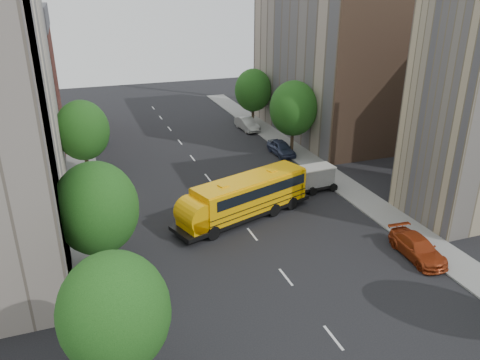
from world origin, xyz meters
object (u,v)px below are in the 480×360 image
parked_car_2 (95,136)px  street_tree_2 (83,130)px  street_tree_1 (96,208)px  parked_car_3 (418,248)px  street_tree_5 (253,90)px  parked_car_0 (133,290)px  street_tree_0 (115,313)px  parked_car_5 (247,124)px  parked_car_4 (281,148)px  school_bus (242,197)px  safari_truck (306,179)px  parked_car_1 (106,183)px  street_tree_4 (293,108)px

parked_car_2 → street_tree_2: bearing=81.5°
street_tree_1 → parked_car_3: street_tree_1 is taller
street_tree_2 → street_tree_5: 25.06m
parked_car_0 → parked_car_2: (0.00, 32.71, -0.09)m
parked_car_2 → street_tree_0: bearing=86.4°
parked_car_5 → street_tree_5: bearing=47.3°
parked_car_3 → parked_car_4: bearing=93.9°
street_tree_2 → school_bus: bearing=-49.9°
street_tree_5 → parked_car_2: bearing=-178.8°
parked_car_0 → parked_car_2: bearing=-90.5°
safari_truck → parked_car_0: safari_truck is taller
parked_car_5 → parked_car_1: bearing=-147.7°
street_tree_2 → parked_car_2: (1.40, 11.56, -4.14)m
school_bus → parked_car_3: bearing=-64.2°
school_bus → parked_car_3: 13.45m
parked_car_3 → parked_car_4: size_ratio=1.09×
street_tree_4 → safari_truck: bearing=-108.9°
street_tree_4 → parked_car_5: size_ratio=1.67×
street_tree_2 → parked_car_2: street_tree_2 is taller
street_tree_5 → parked_car_0: 39.23m
street_tree_5 → parked_car_5: (-1.56, -1.93, -3.91)m
street_tree_4 → parked_car_1: size_ratio=1.82×
street_tree_0 → parked_car_5: 43.38m
street_tree_1 → parked_car_0: bearing=-66.0°
street_tree_0 → parked_car_2: size_ratio=1.50×
street_tree_5 → parked_car_2: 20.99m
parked_car_3 → parked_car_1: bearing=139.0°
parked_car_0 → parked_car_5: bearing=-121.9°
parked_car_3 → parked_car_5: (-0.16, 32.91, 0.07)m
street_tree_4 → parked_car_5: street_tree_4 is taller
parked_car_0 → parked_car_3: bearing=174.5°
street_tree_1 → school_bus: size_ratio=0.63×
parked_car_2 → parked_car_5: 19.10m
street_tree_1 → safari_truck: bearing=22.8°
street_tree_5 → parked_car_1: size_ratio=1.68×
parked_car_3 → parked_car_4: 22.62m
parked_car_0 → parked_car_3: parked_car_0 is taller
safari_truck → parked_car_2: safari_truck is taller
street_tree_2 → safari_truck: 21.45m
parked_car_5 → street_tree_1: bearing=-129.8°
parked_car_3 → parked_car_0: bearing=178.8°
street_tree_0 → street_tree_4: (22.00, 28.00, 0.43)m
street_tree_4 → parked_car_2: (-20.60, 11.56, -4.39)m
street_tree_1 → parked_car_3: bearing=-13.2°
street_tree_4 → street_tree_5: 12.01m
school_bus → parked_car_4: school_bus is taller
street_tree_0 → safari_truck: 25.88m
street_tree_4 → parked_car_2: size_ratio=1.64×
school_bus → parked_car_0: size_ratio=2.75×
street_tree_0 → street_tree_4: bearing=51.8°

